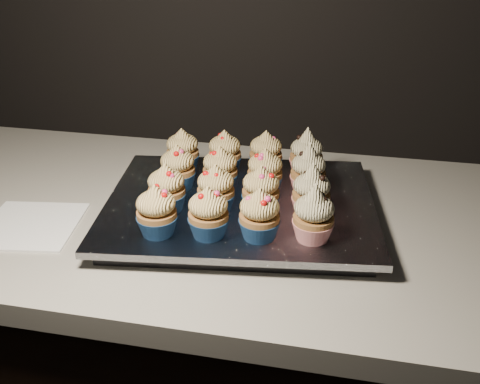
{
  "coord_description": "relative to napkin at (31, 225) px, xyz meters",
  "views": [
    {
      "loc": [
        0.35,
        0.88,
        1.37
      ],
      "look_at": [
        0.18,
        1.68,
        0.95
      ],
      "focal_mm": 40.0,
      "sensor_mm": 36.0,
      "label": 1
    }
  ],
  "objects": [
    {
      "name": "cupcake_13",
      "position": [
        0.29,
        0.21,
        0.07
      ],
      "size": [
        0.06,
        0.06,
        0.08
      ],
      "color": "navy",
      "rests_on": "foil_lining"
    },
    {
      "name": "cupcake_8",
      "position": [
        0.23,
        0.13,
        0.07
      ],
      "size": [
        0.06,
        0.06,
        0.08
      ],
      "color": "navy",
      "rests_on": "foil_lining"
    },
    {
      "name": "baking_tray",
      "position": [
        0.34,
        0.1,
        0.01
      ],
      "size": [
        0.46,
        0.37,
        0.02
      ],
      "primitive_type": "cube",
      "rotation": [
        0.0,
        0.0,
        0.13
      ],
      "color": "black",
      "rests_on": "worktop"
    },
    {
      "name": "cupcake_5",
      "position": [
        0.31,
        0.06,
        0.07
      ],
      "size": [
        0.06,
        0.06,
        0.08
      ],
      "color": "navy",
      "rests_on": "foil_lining"
    },
    {
      "name": "napkin",
      "position": [
        0.0,
        0.0,
        0.0
      ],
      "size": [
        0.18,
        0.18,
        0.0
      ],
      "primitive_type": "cube",
      "rotation": [
        0.0,
        0.0,
        0.15
      ],
      "color": "white",
      "rests_on": "worktop"
    },
    {
      "name": "cupcake_1",
      "position": [
        0.32,
        -0.02,
        0.07
      ],
      "size": [
        0.06,
        0.06,
        0.08
      ],
      "color": "navy",
      "rests_on": "foil_lining"
    },
    {
      "name": "cupcake_4",
      "position": [
        0.23,
        0.05,
        0.07
      ],
      "size": [
        0.06,
        0.06,
        0.08
      ],
      "color": "navy",
      "rests_on": "foil_lining"
    },
    {
      "name": "cupcake_14",
      "position": [
        0.37,
        0.23,
        0.07
      ],
      "size": [
        0.06,
        0.06,
        0.08
      ],
      "color": "navy",
      "rests_on": "foil_lining"
    },
    {
      "name": "cupcake_0",
      "position": [
        0.24,
        -0.03,
        0.07
      ],
      "size": [
        0.06,
        0.06,
        0.08
      ],
      "color": "navy",
      "rests_on": "foil_lining"
    },
    {
      "name": "cabinet",
      "position": [
        0.16,
        0.12,
        -0.47
      ],
      "size": [
        2.4,
        0.6,
        0.86
      ],
      "primitive_type": "cube",
      "color": "black",
      "rests_on": "ground"
    },
    {
      "name": "cupcake_11",
      "position": [
        0.46,
        0.16,
        0.07
      ],
      "size": [
        0.06,
        0.06,
        0.1
      ],
      "color": "red",
      "rests_on": "foil_lining"
    },
    {
      "name": "cupcake_6",
      "position": [
        0.39,
        0.07,
        0.07
      ],
      "size": [
        0.06,
        0.06,
        0.08
      ],
      "color": "navy",
      "rests_on": "foil_lining"
    },
    {
      "name": "worktop",
      "position": [
        0.16,
        0.12,
        -0.02
      ],
      "size": [
        2.44,
        0.64,
        0.04
      ],
      "primitive_type": "cube",
      "color": "beige",
      "rests_on": "cabinet"
    },
    {
      "name": "foil_lining",
      "position": [
        0.34,
        0.1,
        0.03
      ],
      "size": [
        0.5,
        0.41,
        0.01
      ],
      "primitive_type": "cube",
      "rotation": [
        0.0,
        0.0,
        0.13
      ],
      "color": "silver",
      "rests_on": "baking_tray"
    },
    {
      "name": "cupcake_2",
      "position": [
        0.4,
        -0.01,
        0.07
      ],
      "size": [
        0.06,
        0.06,
        0.08
      ],
      "color": "navy",
      "rests_on": "foil_lining"
    },
    {
      "name": "cupcake_12",
      "position": [
        0.21,
        0.2,
        0.07
      ],
      "size": [
        0.06,
        0.06,
        0.08
      ],
      "color": "navy",
      "rests_on": "foil_lining"
    },
    {
      "name": "cupcake_9",
      "position": [
        0.3,
        0.14,
        0.07
      ],
      "size": [
        0.06,
        0.06,
        0.08
      ],
      "color": "navy",
      "rests_on": "foil_lining"
    },
    {
      "name": "cupcake_7",
      "position": [
        0.47,
        0.08,
        0.07
      ],
      "size": [
        0.06,
        0.06,
        0.1
      ],
      "color": "red",
      "rests_on": "foil_lining"
    },
    {
      "name": "cupcake_10",
      "position": [
        0.38,
        0.14,
        0.07
      ],
      "size": [
        0.06,
        0.06,
        0.08
      ],
      "color": "navy",
      "rests_on": "foil_lining"
    },
    {
      "name": "cupcake_15",
      "position": [
        0.45,
        0.23,
        0.07
      ],
      "size": [
        0.06,
        0.06,
        0.1
      ],
      "color": "red",
      "rests_on": "foil_lining"
    },
    {
      "name": "cupcake_3",
      "position": [
        0.48,
        0.0,
        0.07
      ],
      "size": [
        0.06,
        0.06,
        0.1
      ],
      "color": "red",
      "rests_on": "foil_lining"
    }
  ]
}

